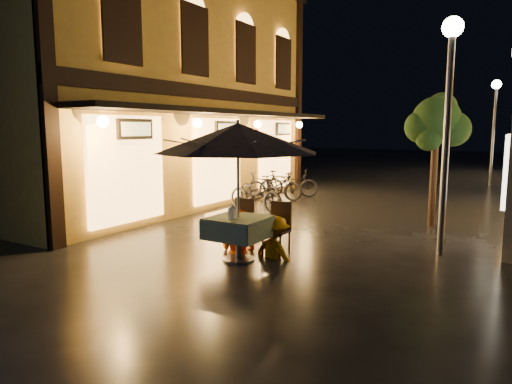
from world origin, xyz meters
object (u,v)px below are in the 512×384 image
Objects in this scene: cafe_table at (238,228)px; patio_umbrella at (238,138)px; streetlamp_near at (449,94)px; bicycle_0 at (256,194)px; table_lantern at (232,211)px; person_yellow at (275,217)px; person_orange at (238,210)px.

patio_umbrella is at bearing 90.60° from cafe_table.
streetlamp_near is 6.14m from bicycle_0.
streetlamp_near reaches higher than table_lantern.
table_lantern is at bearing -144.83° from bicycle_0.
cafe_table is 4.89m from bicycle_0.
streetlamp_near reaches higher than cafe_table.
cafe_table is 1.56m from patio_umbrella.
streetlamp_near is 16.92× the size of table_lantern.
cafe_table is at bearing -143.88° from bicycle_0.
patio_umbrella is at bearing -143.88° from bicycle_0.
cafe_table is 0.68× the size of person_yellow.
bicycle_0 is (-2.24, 4.34, -0.10)m from cafe_table.
table_lantern is 0.16× the size of person_orange.
patio_umbrella is 1.58m from person_yellow.
table_lantern is at bearing -141.13° from streetlamp_near.
cafe_table is 0.35× the size of patio_umbrella.
patio_umbrella is 11.43× the size of table_lantern.
cafe_table is 3.96× the size of table_lantern.
bicycle_0 is at bearing 117.28° from cafe_table.
streetlamp_near is at bearing -135.18° from person_yellow.
table_lantern is at bearing 117.07° from person_orange.
person_orange is at bearing 122.95° from patio_umbrella.
patio_umbrella is at bearing 124.53° from person_orange.
person_orange reaches higher than person_yellow.
person_yellow is 4.65m from bicycle_0.
bicycle_0 reaches higher than cafe_table.
person_orange is at bearing -152.67° from streetlamp_near.
person_yellow is (0.43, 0.55, -1.42)m from patio_umbrella.
person_orange is at bearing 14.20° from person_yellow.
bicycle_0 is (-5.23, 2.12, -2.43)m from streetlamp_near.
cafe_table is at bearing 63.24° from person_yellow.
streetlamp_near is at bearing -103.18° from bicycle_0.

